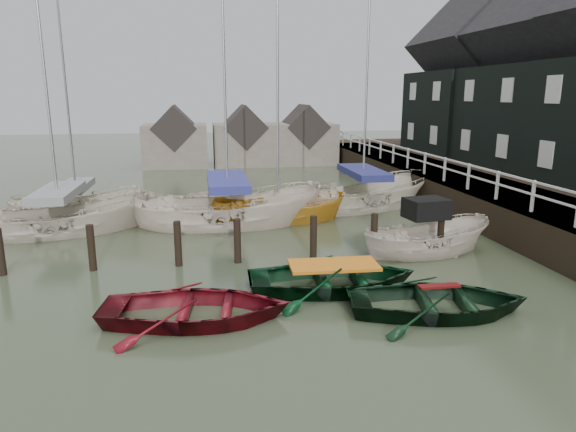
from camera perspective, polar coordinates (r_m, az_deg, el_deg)
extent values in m
plane|color=#323B25|center=(13.45, 0.53, -8.93)|extent=(120.00, 120.00, 0.00)
cube|color=black|center=(25.42, 17.96, 4.33)|extent=(3.00, 32.00, 0.20)
cube|color=silver|center=(24.63, 15.02, 6.72)|extent=(0.06, 32.00, 0.06)
cube|color=silver|center=(24.67, 14.96, 5.80)|extent=(0.06, 32.00, 0.06)
cube|color=black|center=(28.59, 27.59, 1.54)|extent=(14.00, 38.00, 1.50)
cube|color=black|center=(29.76, 26.11, 9.90)|extent=(6.00, 7.00, 5.00)
cube|color=black|center=(29.90, 26.98, 18.02)|extent=(6.11, 7.14, 6.11)
cube|color=black|center=(35.69, 19.55, 10.83)|extent=(6.40, 7.00, 5.00)
cube|color=black|center=(35.82, 20.10, 17.62)|extent=(6.52, 7.14, 6.52)
cylinder|color=black|center=(16.95, -29.27, -4.15)|extent=(0.22, 0.22, 1.80)
cylinder|color=black|center=(16.27, -20.94, -3.99)|extent=(0.22, 0.22, 1.80)
cylinder|color=black|center=(15.95, -12.10, -3.72)|extent=(0.22, 0.22, 1.80)
cylinder|color=black|center=(15.96, -5.63, -3.47)|extent=(0.22, 0.22, 1.80)
cylinder|color=black|center=(16.29, 2.83, -3.07)|extent=(0.22, 0.22, 1.80)
cylinder|color=black|center=(16.82, 9.51, -2.71)|extent=(0.22, 0.22, 1.80)
cylinder|color=black|center=(17.70, 16.57, -2.29)|extent=(0.22, 0.22, 1.80)
cube|color=#665B51|center=(38.46, -12.38, 7.67)|extent=(4.50, 4.00, 3.00)
cube|color=#282321|center=(38.36, -12.48, 9.60)|extent=(3.18, 4.08, 3.18)
cube|color=#665B51|center=(38.56, -4.87, 7.94)|extent=(4.50, 4.00, 3.00)
cube|color=#282321|center=(38.46, -4.91, 9.87)|extent=(3.18, 4.08, 3.18)
cube|color=#665B51|center=(39.19, 1.76, 8.07)|extent=(4.50, 4.00, 3.00)
cube|color=#282321|center=(39.09, 1.78, 9.97)|extent=(3.18, 4.08, 3.18)
imported|color=#610D16|center=(12.31, -10.12, -11.35)|extent=(4.68, 3.61, 0.90)
imported|color=black|center=(13.98, 5.04, -8.11)|extent=(4.65, 3.41, 0.94)
imported|color=black|center=(13.01, 16.25, -10.30)|extent=(4.76, 3.76, 0.89)
imported|color=beige|center=(17.44, 15.08, -4.14)|extent=(4.72, 2.32, 1.75)
cube|color=black|center=(17.23, 15.11, 0.82)|extent=(1.43, 1.17, 0.65)
imported|color=beige|center=(21.29, -23.87, -1.68)|extent=(7.00, 3.80, 2.56)
cylinder|color=#B2B2B7|center=(20.69, -25.49, 14.74)|extent=(0.10, 0.10, 9.29)
cube|color=gray|center=(20.98, -24.26, 2.36)|extent=(3.84, 2.04, 0.30)
imported|color=beige|center=(20.84, -6.63, -0.91)|extent=(7.72, 3.04, 2.96)
cylinder|color=#B2B2B7|center=(20.26, -7.15, 17.41)|extent=(0.10, 0.10, 9.88)
cube|color=navy|center=(20.48, -6.76, 3.84)|extent=(4.25, 1.62, 0.30)
imported|color=gold|center=(21.28, -1.11, -0.52)|extent=(5.68, 2.46, 2.14)
cylinder|color=#B2B2B7|center=(20.67, -1.18, 14.59)|extent=(0.10, 0.10, 8.74)
imported|color=beige|center=(24.00, 8.27, 0.94)|extent=(7.70, 4.85, 2.78)
cylinder|color=#B2B2B7|center=(23.51, 8.84, 17.15)|extent=(0.10, 0.10, 10.38)
cube|color=navy|center=(23.71, 8.40, 4.84)|extent=(4.22, 2.62, 0.30)
imported|color=beige|center=(24.10, -22.29, 0.12)|extent=(5.63, 2.61, 2.10)
cylinder|color=#B2B2B7|center=(23.55, -23.44, 12.71)|extent=(0.10, 0.10, 8.24)
cube|color=gray|center=(23.86, -22.56, 3.10)|extent=(3.09, 1.40, 0.30)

